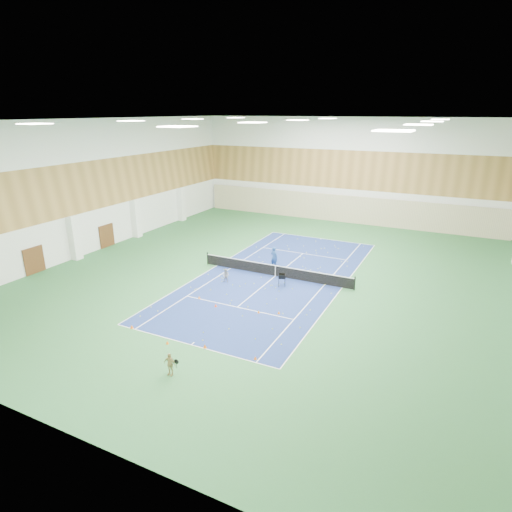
% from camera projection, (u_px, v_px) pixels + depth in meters
% --- Properties ---
extents(ground, '(40.00, 40.00, 0.00)m').
position_uv_depth(ground, '(275.00, 276.00, 34.40)').
color(ground, '#2A6233').
rests_on(ground, ground).
extents(room_shell, '(36.00, 40.00, 12.00)m').
position_uv_depth(room_shell, '(276.00, 203.00, 32.46)').
color(room_shell, white).
rests_on(room_shell, ground).
extents(wood_cladding, '(36.00, 40.00, 8.00)m').
position_uv_depth(wood_cladding, '(277.00, 176.00, 31.82)').
color(wood_cladding, '#A1773B').
rests_on(wood_cladding, room_shell).
extents(ceiling_light_grid, '(21.40, 25.40, 0.06)m').
position_uv_depth(ceiling_light_grid, '(278.00, 121.00, 30.55)').
color(ceiling_light_grid, white).
rests_on(ceiling_light_grid, room_shell).
extents(court_surface, '(10.97, 23.77, 0.01)m').
position_uv_depth(court_surface, '(275.00, 276.00, 34.40)').
color(court_surface, navy).
rests_on(court_surface, ground).
extents(tennis_balls_scatter, '(10.57, 22.77, 0.07)m').
position_uv_depth(tennis_balls_scatter, '(275.00, 276.00, 34.39)').
color(tennis_balls_scatter, '#C7DB25').
rests_on(tennis_balls_scatter, ground).
extents(tennis_net, '(12.80, 0.10, 1.10)m').
position_uv_depth(tennis_net, '(275.00, 270.00, 34.22)').
color(tennis_net, black).
rests_on(tennis_net, ground).
extents(back_curtain, '(35.40, 0.16, 3.20)m').
position_uv_depth(back_curtain, '(343.00, 209.00, 50.66)').
color(back_curtain, '#C6B793').
rests_on(back_curtain, ground).
extents(door_left_a, '(0.08, 1.80, 2.20)m').
position_uv_depth(door_left_a, '(34.00, 260.00, 34.74)').
color(door_left_a, '#593319').
rests_on(door_left_a, ground).
extents(door_left_b, '(0.08, 1.80, 2.20)m').
position_uv_depth(door_left_b, '(107.00, 236.00, 41.53)').
color(door_left_b, '#593319').
rests_on(door_left_b, ground).
extents(coach, '(0.76, 0.60, 1.84)m').
position_uv_depth(coach, '(274.00, 257.00, 36.02)').
color(coach, navy).
rests_on(coach, ground).
extents(child_court, '(0.54, 0.43, 1.09)m').
position_uv_depth(child_court, '(226.00, 276.00, 33.05)').
color(child_court, gray).
rests_on(child_court, ground).
extents(child_apron, '(0.72, 0.31, 1.23)m').
position_uv_depth(child_apron, '(170.00, 364.00, 21.39)').
color(child_apron, tan).
rests_on(child_apron, ground).
extents(ball_cart, '(0.73, 0.73, 0.96)m').
position_uv_depth(ball_cart, '(282.00, 280.00, 32.35)').
color(ball_cart, black).
rests_on(ball_cart, ground).
extents(cone_svc_a, '(0.18, 0.18, 0.19)m').
position_uv_depth(cone_svc_a, '(199.00, 297.00, 30.26)').
color(cone_svc_a, orange).
rests_on(cone_svc_a, ground).
extents(cone_svc_b, '(0.20, 0.20, 0.22)m').
position_uv_depth(cone_svc_b, '(216.00, 305.00, 29.01)').
color(cone_svc_b, '#FF410D').
rests_on(cone_svc_b, ground).
extents(cone_svc_c, '(0.18, 0.18, 0.19)m').
position_uv_depth(cone_svc_c, '(259.00, 312.00, 28.12)').
color(cone_svc_c, orange).
rests_on(cone_svc_c, ground).
extents(cone_svc_d, '(0.18, 0.18, 0.20)m').
position_uv_depth(cone_svc_d, '(279.00, 312.00, 28.01)').
color(cone_svc_d, orange).
rests_on(cone_svc_d, ground).
extents(cone_base_a, '(0.21, 0.21, 0.24)m').
position_uv_depth(cone_base_a, '(132.00, 327.00, 26.13)').
color(cone_base_a, '#E8540C').
rests_on(cone_base_a, ground).
extents(cone_base_b, '(0.18, 0.18, 0.20)m').
position_uv_depth(cone_base_b, '(167.00, 342.00, 24.40)').
color(cone_base_b, '#FF640D').
rests_on(cone_base_b, ground).
extents(cone_base_c, '(0.21, 0.21, 0.23)m').
position_uv_depth(cone_base_c, '(205.00, 346.00, 23.97)').
color(cone_base_c, '#FF650D').
rests_on(cone_base_c, ground).
extents(cone_base_d, '(0.18, 0.18, 0.20)m').
position_uv_depth(cone_base_d, '(255.00, 358.00, 22.86)').
color(cone_base_d, orange).
rests_on(cone_base_d, ground).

